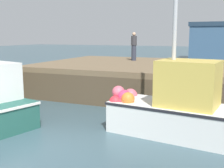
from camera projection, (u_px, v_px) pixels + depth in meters
ground at (38, 152)px, 7.53m from camera, size 120.00×160.00×0.10m
pier at (173, 70)px, 14.23m from camera, size 14.34×8.09×1.56m
fishing_boat_mid at (174, 106)px, 8.55m from camera, size 4.02×2.13×5.16m
dockworker at (134, 46)px, 16.88m from camera, size 0.34×0.34×1.69m
warehouse at (221, 41)px, 34.93m from camera, size 7.26×6.33×4.67m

